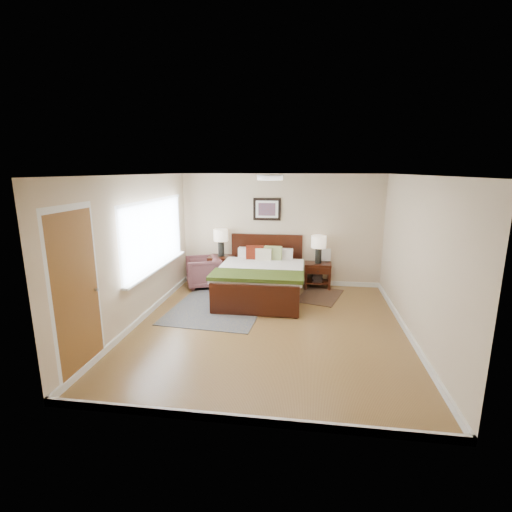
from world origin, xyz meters
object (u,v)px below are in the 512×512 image
lamp_left (221,238)px  rug_persian (220,305)px  bed (261,273)px  lamp_right (319,244)px  armchair (203,272)px  nightstand_right (318,273)px  nightstand_left (221,262)px

lamp_left → rug_persian: (0.29, -1.39, -1.08)m
bed → lamp_right: bearing=34.7°
bed → armchair: bed is taller
nightstand_right → lamp_left: size_ratio=0.93×
lamp_right → armchair: lamp_right is taller
bed → nightstand_left: size_ratio=3.20×
nightstand_right → armchair: armchair is taller
nightstand_right → nightstand_left: bearing=-179.7°
rug_persian → nightstand_right: bearing=40.2°
nightstand_left → armchair: bearing=-145.2°
bed → rug_persian: bed is taller
nightstand_left → lamp_right: 2.23m
bed → nightstand_right: bed is taller
bed → nightstand_left: bearing=142.4°
nightstand_left → lamp_right: (2.19, 0.02, 0.46)m
bed → lamp_left: 1.42m
lamp_right → rug_persian: size_ratio=0.26×
nightstand_right → rug_persian: nightstand_right is taller
armchair → rug_persian: bearing=7.8°
lamp_left → lamp_right: 2.19m
nightstand_right → lamp_right: bearing=90.0°
lamp_left → rug_persian: size_ratio=0.26×
lamp_left → armchair: bearing=-142.9°
lamp_right → lamp_left: bearing=180.0°
nightstand_right → armchair: size_ratio=0.76×
nightstand_right → lamp_left: bearing=179.7°
bed → lamp_right: (1.17, 0.81, 0.47)m
bed → armchair: bearing=158.7°
rug_persian → nightstand_left: bearing=106.3°
bed → lamp_left: bearing=141.7°
nightstand_left → lamp_left: bearing=90.0°
nightstand_right → rug_persian: size_ratio=0.24×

